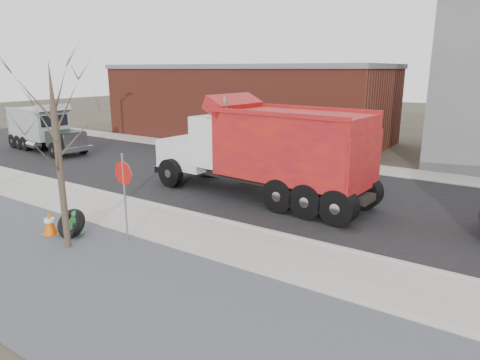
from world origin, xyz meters
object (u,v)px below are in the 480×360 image
Objects in this scene: fire_hydrant at (76,224)px; truck_tire at (71,223)px; stop_sign at (124,182)px; dump_truck_red_b at (264,148)px; dump_truck_grey at (44,127)px.

truck_tire reaches higher than fire_hydrant.
stop_sign reaches higher than truck_tire.
dump_truck_red_b reaches higher than dump_truck_grey.
fire_hydrant is 0.15m from truck_tire.
dump_truck_grey is (-13.65, 7.78, 1.07)m from truck_tire.
stop_sign is (1.69, 0.69, 1.40)m from truck_tire.
dump_truck_red_b is (2.76, 6.74, 1.58)m from truck_tire.
dump_truck_red_b reaches higher than truck_tire.
fire_hydrant is at bearing 71.67° from dump_truck_red_b.
fire_hydrant is 7.33m from dump_truck_red_b.
truck_tire is at bearing -133.34° from stop_sign.
dump_truck_red_b reaches higher than fire_hydrant.
dump_truck_red_b is (2.73, 6.61, 1.63)m from fire_hydrant.
dump_truck_grey is (-15.33, 7.09, -0.33)m from stop_sign.
truck_tire is at bearing 71.85° from dump_truck_red_b.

